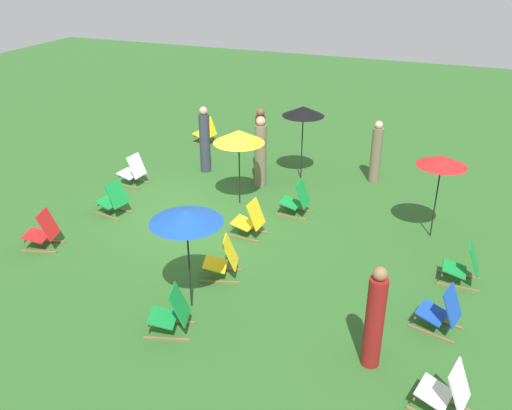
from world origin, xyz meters
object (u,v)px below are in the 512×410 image
(deckchair_4, at_px, (446,392))
(umbrella_2, at_px, (303,111))
(umbrella_0, at_px, (186,216))
(umbrella_1, at_px, (442,161))
(deckchair_8, at_px, (223,260))
(person_3, at_px, (375,320))
(person_0, at_px, (260,143))
(person_2, at_px, (376,153))
(deckchair_0, at_px, (442,311))
(deckchair_9, at_px, (206,132))
(deckchair_10, at_px, (250,220))
(deckchair_2, at_px, (171,313))
(deckchair_3, at_px, (297,200))
(deckchair_5, at_px, (133,171))
(person_1, at_px, (205,141))
(deckchair_6, at_px, (113,200))
(deckchair_7, at_px, (464,266))
(umbrella_3, at_px, (239,137))
(person_4, at_px, (261,153))
(deckchair_1, at_px, (43,232))

(deckchair_4, distance_m, umbrella_2, 8.41)
(umbrella_0, bearing_deg, umbrella_1, 138.56)
(deckchair_8, bearing_deg, person_3, 49.53)
(person_0, xyz_separation_m, person_2, (-0.62, 3.02, -0.10))
(deckchair_0, bearing_deg, person_2, -145.15)
(umbrella_0, distance_m, person_0, 6.24)
(deckchair_4, height_order, deckchair_9, same)
(umbrella_1, xyz_separation_m, person_2, (-2.54, -1.72, -0.96))
(deckchair_10, relative_size, person_2, 0.50)
(deckchair_2, height_order, deckchair_3, same)
(deckchair_3, height_order, umbrella_2, umbrella_2)
(deckchair_3, relative_size, deckchair_8, 0.96)
(deckchair_5, relative_size, umbrella_0, 0.44)
(umbrella_1, bearing_deg, person_1, -103.85)
(person_0, relative_size, person_2, 1.11)
(deckchair_6, xyz_separation_m, umbrella_2, (-3.69, 3.44, 1.49))
(umbrella_1, bearing_deg, deckchair_5, -90.00)
(deckchair_0, distance_m, umbrella_0, 4.47)
(deckchair_3, xyz_separation_m, deckchair_5, (-0.08, -4.54, 0.00))
(deckchair_7, bearing_deg, deckchair_10, -93.41)
(umbrella_3, xyz_separation_m, person_4, (-1.19, 0.08, -0.82))
(deckchair_2, height_order, deckchair_4, same)
(deckchair_0, relative_size, deckchair_2, 0.99)
(person_3, bearing_deg, umbrella_1, -82.54)
(umbrella_1, bearing_deg, deckchair_0, 7.95)
(deckchair_1, bearing_deg, deckchair_8, 79.23)
(deckchair_2, distance_m, person_4, 6.17)
(person_1, bearing_deg, deckchair_5, -157.97)
(umbrella_1, relative_size, person_4, 1.00)
(umbrella_0, relative_size, person_2, 1.13)
(deckchair_6, xyz_separation_m, deckchair_7, (0.00, 7.77, 0.00))
(umbrella_0, bearing_deg, deckchair_8, 172.45)
(deckchair_8, bearing_deg, person_4, 174.94)
(deckchair_6, height_order, deckchair_9, same)
(person_2, bearing_deg, deckchair_4, 68.67)
(umbrella_1, bearing_deg, person_3, -5.91)
(deckchair_4, bearing_deg, deckchair_2, -78.17)
(deckchair_2, bearing_deg, umbrella_1, 126.32)
(deckchair_10, bearing_deg, deckchair_0, 69.17)
(person_0, bearing_deg, deckchair_3, 13.25)
(deckchair_7, relative_size, umbrella_1, 0.45)
(deckchair_4, relative_size, deckchair_8, 0.98)
(deckchair_7, xyz_separation_m, umbrella_3, (-1.64, -5.26, 1.34))
(deckchair_1, xyz_separation_m, umbrella_1, (-3.50, 7.50, 1.39))
(deckchair_8, bearing_deg, deckchair_5, -144.58)
(umbrella_0, bearing_deg, deckchair_1, -100.04)
(deckchair_4, xyz_separation_m, person_1, (-6.60, -6.89, 0.52))
(deckchair_5, bearing_deg, umbrella_2, 122.02)
(deckchair_7, relative_size, umbrella_2, 0.42)
(umbrella_2, xyz_separation_m, person_3, (6.50, 3.14, -1.04))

